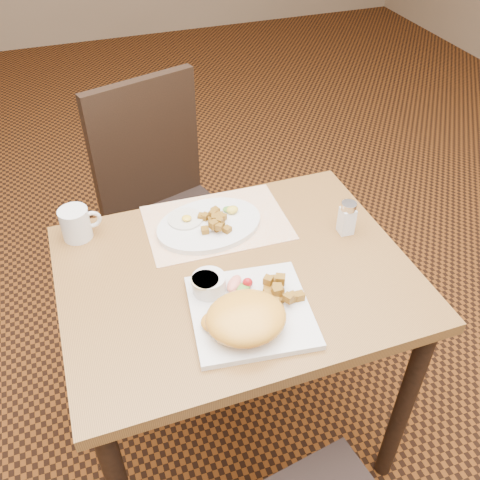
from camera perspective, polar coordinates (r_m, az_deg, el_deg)
name	(u,v)px	position (r m, az deg, el deg)	size (l,w,h in m)	color
ground	(237,427)	(1.98, -0.31, -19.28)	(8.00, 8.00, 0.00)	black
table	(236,300)	(1.47, -0.40, -6.42)	(0.90, 0.70, 0.75)	brown
chair_far	(166,201)	(2.00, -7.90, 4.16)	(0.53, 0.53, 0.97)	black
placemat	(217,223)	(1.54, -2.52, 1.87)	(0.40, 0.28, 0.00)	white
plate_square	(251,311)	(1.28, 1.14, -7.62)	(0.28, 0.28, 0.02)	silver
plate_oval	(209,225)	(1.52, -3.31, 1.63)	(0.30, 0.23, 0.02)	silver
hollandaise_mound	(245,318)	(1.21, 0.55, -8.36)	(0.19, 0.17, 0.07)	gold
ramekin	(209,283)	(1.30, -3.37, -4.65)	(0.09, 0.08, 0.05)	silver
garnish_sq	(239,284)	(1.32, -0.09, -4.72)	(0.08, 0.07, 0.03)	#387223
fried_egg	(185,219)	(1.53, -5.84, 2.26)	(0.10, 0.10, 0.02)	white
garnish_ov	(231,209)	(1.55, -0.95, 3.27)	(0.05, 0.05, 0.02)	#387223
salt_shaker	(347,217)	(1.51, 11.35, 2.38)	(0.04, 0.04, 0.10)	white
coffee_mug	(76,224)	(1.53, -17.06, 1.69)	(0.11, 0.08, 0.09)	silver
home_fries_sq	(278,291)	(1.29, 4.09, -5.45)	(0.10, 0.11, 0.04)	#986718
home_fries_ov	(216,220)	(1.50, -2.59, 2.14)	(0.09, 0.11, 0.04)	#986718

